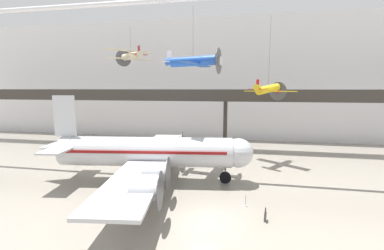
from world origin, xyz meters
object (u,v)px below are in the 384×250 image
(airliner_silver_main, at_px, (145,152))
(stanchion_barrier, at_px, (245,203))
(suspended_plane_blue_trainer, at_px, (193,62))
(suspended_plane_yellow_lowwing, at_px, (268,89))
(suspended_plane_cream_biplane, at_px, (131,56))
(info_sign_pedestal, at_px, (265,216))

(airliner_silver_main, xyz_separation_m, stanchion_barrier, (11.18, -4.21, -3.16))
(suspended_plane_blue_trainer, height_order, stanchion_barrier, suspended_plane_blue_trainer)
(suspended_plane_yellow_lowwing, xyz_separation_m, suspended_plane_cream_biplane, (-21.85, 3.28, 5.44))
(airliner_silver_main, relative_size, suspended_plane_yellow_lowwing, 2.46)
(airliner_silver_main, distance_m, info_sign_pedestal, 14.65)
(suspended_plane_cream_biplane, bearing_deg, airliner_silver_main, 159.24)
(suspended_plane_cream_biplane, bearing_deg, stanchion_barrier, 176.68)
(stanchion_barrier, bearing_deg, suspended_plane_cream_biplane, 135.62)
(suspended_plane_blue_trainer, relative_size, suspended_plane_yellow_lowwing, 0.78)
(suspended_plane_blue_trainer, distance_m, stanchion_barrier, 17.95)
(airliner_silver_main, xyz_separation_m, suspended_plane_cream_biplane, (-7.58, 14.15, 12.48))
(suspended_plane_yellow_lowwing, height_order, suspended_plane_cream_biplane, suspended_plane_cream_biplane)
(suspended_plane_yellow_lowwing, height_order, stanchion_barrier, suspended_plane_yellow_lowwing)
(suspended_plane_yellow_lowwing, distance_m, stanchion_barrier, 18.46)
(suspended_plane_yellow_lowwing, distance_m, info_sign_pedestal, 20.26)
(stanchion_barrier, distance_m, info_sign_pedestal, 2.88)
(stanchion_barrier, bearing_deg, info_sign_pedestal, -58.00)
(suspended_plane_yellow_lowwing, bearing_deg, suspended_plane_blue_trainer, 154.39)
(stanchion_barrier, relative_size, info_sign_pedestal, 0.87)
(suspended_plane_yellow_lowwing, relative_size, stanchion_barrier, 10.68)
(suspended_plane_cream_biplane, height_order, info_sign_pedestal, suspended_plane_cream_biplane)
(suspended_plane_yellow_lowwing, bearing_deg, airliner_silver_main, 162.33)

